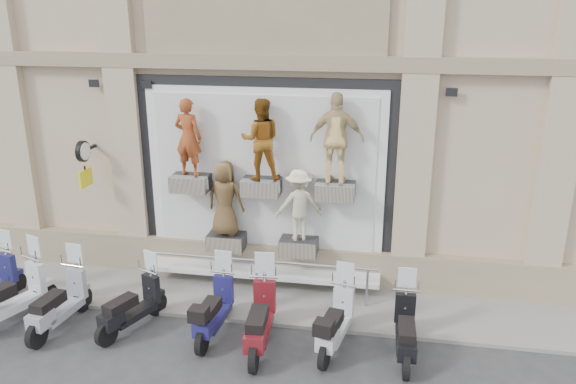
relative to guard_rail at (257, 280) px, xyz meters
name	(u,v)px	position (x,y,z in m)	size (l,w,h in m)	color
ground	(231,354)	(0.00, -2.00, -0.47)	(90.00, 90.00, 0.00)	#313134
sidewalk	(258,295)	(0.00, 0.10, -0.43)	(16.00, 2.20, 0.08)	gray
building	(297,3)	(0.00, 5.00, 5.54)	(14.00, 8.60, 12.00)	tan
shop_vitrine	(268,180)	(0.10, 0.75, 1.96)	(5.60, 0.86, 4.30)	black
guard_rail	(257,280)	(0.00, 0.00, 0.00)	(5.06, 0.10, 0.93)	#9EA0A5
clock_sign_bracket	(84,158)	(-3.90, 0.47, 2.34)	(0.10, 0.80, 1.02)	black
scooter_b	(8,286)	(-4.48, -1.76, 0.34)	(0.58, 1.99, 1.62)	silver
scooter_c	(58,293)	(-3.45, -1.75, 0.29)	(0.54, 1.86, 1.51)	gray
scooter_d	(131,296)	(-2.07, -1.56, 0.25)	(0.51, 1.75, 1.42)	black
scooter_e	(214,300)	(-0.47, -1.44, 0.27)	(0.53, 1.80, 1.46)	#181751
scooter_f	(260,308)	(0.47, -1.71, 0.33)	(0.57, 1.97, 1.60)	#5A0F16
scooter_g	(336,313)	(1.80, -1.49, 0.26)	(0.52, 1.79, 1.45)	#B1B4B9
scooter_h	(406,320)	(3.04, -1.51, 0.26)	(0.52, 1.77, 1.44)	black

